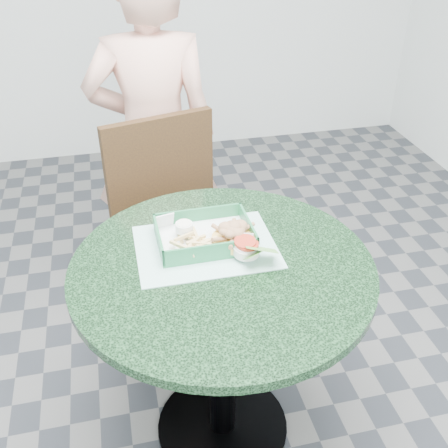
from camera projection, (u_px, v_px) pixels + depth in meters
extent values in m
cube|color=#303335|center=(223.00, 427.00, 1.95)|extent=(4.00, 5.00, 0.02)
cylinder|color=black|center=(223.00, 425.00, 1.95)|extent=(0.48, 0.48, 0.02)
cylinder|color=black|center=(222.00, 356.00, 1.75)|extent=(0.09, 0.09, 0.70)
cylinder|color=black|center=(222.00, 273.00, 1.55)|extent=(0.90, 0.90, 0.03)
cube|color=black|center=(171.00, 247.00, 2.14)|extent=(0.47, 0.47, 0.04)
cube|color=black|center=(160.00, 170.00, 2.18)|extent=(0.47, 0.04, 0.46)
cube|color=black|center=(131.00, 331.00, 2.07)|extent=(0.04, 0.04, 0.43)
cube|color=black|center=(230.00, 315.00, 2.15)|extent=(0.04, 0.04, 0.43)
cube|color=black|center=(124.00, 270.00, 2.40)|extent=(0.04, 0.04, 0.43)
cube|color=black|center=(210.00, 258.00, 2.47)|extent=(0.04, 0.04, 0.43)
imported|color=#E8AB97|center=(154.00, 138.00, 2.27)|extent=(0.59, 0.41, 1.55)
cube|color=#9BCFC5|center=(206.00, 252.00, 1.61)|extent=(0.42, 0.32, 0.00)
cube|color=#217142|center=(205.00, 245.00, 1.63)|extent=(0.29, 0.21, 0.01)
cube|color=white|center=(205.00, 244.00, 1.63)|extent=(0.28, 0.20, 0.00)
cube|color=#217142|center=(198.00, 220.00, 1.70)|extent=(0.29, 0.01, 0.05)
cube|color=#217142|center=(211.00, 257.00, 1.53)|extent=(0.29, 0.01, 0.05)
cube|color=#217142|center=(248.00, 232.00, 1.64)|extent=(0.01, 0.21, 0.05)
cube|color=#217142|center=(159.00, 244.00, 1.59)|extent=(0.01, 0.21, 0.05)
cylinder|color=gold|center=(233.00, 245.00, 1.60)|extent=(0.13, 0.13, 0.02)
cylinder|color=white|center=(184.00, 232.00, 1.62)|extent=(0.05, 0.05, 0.03)
cylinder|color=white|center=(184.00, 228.00, 1.61)|extent=(0.05, 0.05, 0.00)
cylinder|color=silver|center=(246.00, 256.00, 1.55)|extent=(0.08, 0.08, 0.03)
torus|color=silver|center=(246.00, 251.00, 1.54)|extent=(0.07, 0.07, 0.01)
cylinder|color=#B5301D|center=(246.00, 249.00, 1.53)|extent=(0.07, 0.07, 0.01)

